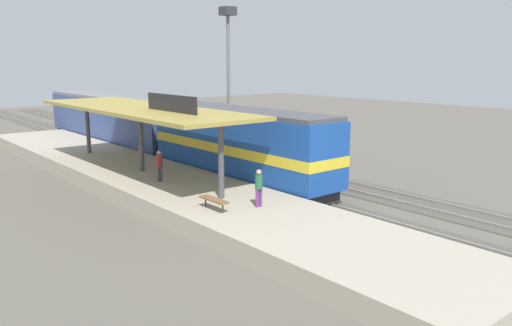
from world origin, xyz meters
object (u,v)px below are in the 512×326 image
Objects in this scene: locomotive at (239,145)px; person_walking at (159,164)px; person_waiting at (259,186)px; light_mast at (228,48)px; platform_bench at (214,200)px; person_boarding at (141,144)px; freight_car at (206,129)px; passenger_carriage_single at (111,120)px.

locomotive is 8.44× the size of person_walking.
person_walking is (-0.98, 7.18, 0.00)m from person_waiting.
light_mast reaches higher than locomotive.
locomotive reaches higher than person_waiting.
locomotive is 1.23× the size of light_mast.
platform_bench is 0.99× the size of person_boarding.
person_waiting is at bearing -117.22° from freight_car.
platform_bench is 8.44m from locomotive.
light_mast is (3.20, 1.13, 6.43)m from freight_car.
locomotive reaches higher than person_walking.
person_waiting is (-4.18, -24.75, -0.46)m from passenger_carriage_single.
freight_car reaches higher than person_waiting.
person_walking is at bearing -109.84° from person_boarding.
passenger_carriage_single is 11.87m from light_mast.
platform_bench is at bearing -135.75° from locomotive.
locomotive is at bearing 58.24° from person_waiting.
light_mast is at bearing 40.35° from person_walking.
freight_car is 7.02× the size of person_walking.
person_waiting is at bearing -121.76° from locomotive.
person_boarding is at bearing -158.27° from freight_car.
person_walking is at bearing 175.26° from locomotive.
freight_car is 7.27m from light_mast.
platform_bench is 0.99× the size of person_waiting.
locomotive is 15.08m from light_mast.
freight_car is 19.19m from person_waiting.
passenger_carriage_single is 18.32m from person_walking.
passenger_carriage_single is (6.00, 23.85, 0.97)m from platform_bench.
person_boarding is at bearing -104.00° from passenger_carriage_single.
person_walking is (-9.76, -9.89, -0.12)m from freight_car.
freight_car is 13.89m from person_walking.
person_walking is at bearing -134.64° from freight_car.
passenger_carriage_single is (0.00, 18.00, -0.10)m from locomotive.
freight_car reaches higher than person_walking.
passenger_carriage_single is at bearing 90.00° from locomotive.
light_mast is 18.22m from person_walking.
person_boarding is (2.53, 7.00, 0.00)m from person_walking.
light_mast is 6.84× the size of person_walking.
platform_bench is at bearing -128.60° from light_mast.
light_mast is at bearing -40.07° from passenger_carriage_single.
freight_car reaches higher than person_boarding.
freight_car is at bearing 56.74° from platform_bench.
passenger_carriage_single is 8.96m from freight_car.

